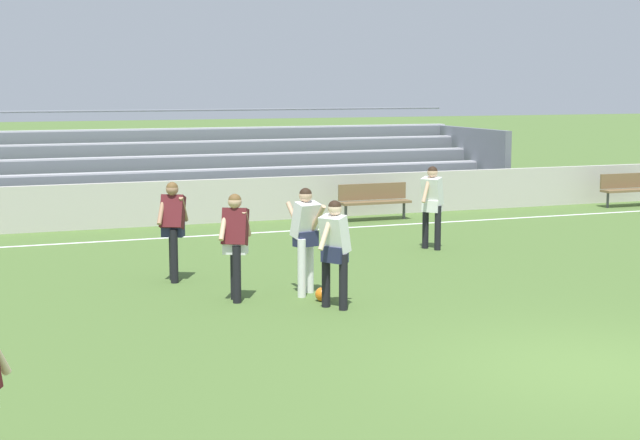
{
  "coord_description": "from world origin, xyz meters",
  "views": [
    {
      "loc": [
        -6.93,
        -9.17,
        3.33
      ],
      "look_at": [
        -0.97,
        6.53,
        0.96
      ],
      "focal_mm": 54.33,
      "sensor_mm": 36.0,
      "label": 1
    }
  ],
  "objects_px": {
    "bench_centre_sideline": "(630,186)",
    "player_white_wide_right": "(306,231)",
    "player_white_wide_left": "(432,200)",
    "player_dark_deep_cover": "(235,238)",
    "player_white_overlapping": "(335,245)",
    "bench_far_right": "(374,198)",
    "bleacher_stand": "(154,168)",
    "soccer_ball": "(322,294)",
    "player_dark_challenging": "(173,222)"
  },
  "relations": [
    {
      "from": "bench_far_right",
      "to": "player_white_wide_right",
      "type": "bearing_deg",
      "value": -121.15
    },
    {
      "from": "player_white_overlapping",
      "to": "player_white_wide_left",
      "type": "xyz_separation_m",
      "value": [
        3.77,
        4.16,
        0.04
      ]
    },
    {
      "from": "bleacher_stand",
      "to": "player_dark_challenging",
      "type": "xyz_separation_m",
      "value": [
        -1.61,
        -9.83,
        -0.07
      ]
    },
    {
      "from": "bleacher_stand",
      "to": "player_dark_challenging",
      "type": "distance_m",
      "value": 9.96
    },
    {
      "from": "bench_centre_sideline",
      "to": "soccer_ball",
      "type": "bearing_deg",
      "value": -146.69
    },
    {
      "from": "player_dark_challenging",
      "to": "bleacher_stand",
      "type": "bearing_deg",
      "value": 80.67
    },
    {
      "from": "bench_far_right",
      "to": "player_white_wide_right",
      "type": "height_order",
      "value": "player_white_wide_right"
    },
    {
      "from": "soccer_ball",
      "to": "player_dark_deep_cover",
      "type": "bearing_deg",
      "value": 158.99
    },
    {
      "from": "bench_centre_sideline",
      "to": "player_dark_deep_cover",
      "type": "xyz_separation_m",
      "value": [
        -13.29,
        -7.43,
        0.45
      ]
    },
    {
      "from": "soccer_ball",
      "to": "player_dark_challenging",
      "type": "bearing_deg",
      "value": 128.29
    },
    {
      "from": "bench_centre_sideline",
      "to": "bench_far_right",
      "type": "height_order",
      "value": "same"
    },
    {
      "from": "bleacher_stand",
      "to": "player_dark_deep_cover",
      "type": "relative_size",
      "value": 11.66
    },
    {
      "from": "soccer_ball",
      "to": "bench_far_right",
      "type": "bearing_deg",
      "value": 61.0
    },
    {
      "from": "bleacher_stand",
      "to": "bench_centre_sideline",
      "type": "distance_m",
      "value": 12.96
    },
    {
      "from": "player_white_wide_right",
      "to": "soccer_ball",
      "type": "height_order",
      "value": "player_white_wide_right"
    },
    {
      "from": "bleacher_stand",
      "to": "player_dark_deep_cover",
      "type": "distance_m",
      "value": 11.7
    },
    {
      "from": "player_white_overlapping",
      "to": "player_dark_challenging",
      "type": "height_order",
      "value": "player_dark_challenging"
    },
    {
      "from": "bench_centre_sideline",
      "to": "player_white_wide_left",
      "type": "distance_m",
      "value": 9.33
    },
    {
      "from": "player_white_wide_left",
      "to": "player_dark_deep_cover",
      "type": "distance_m",
      "value": 5.92
    },
    {
      "from": "player_white_wide_left",
      "to": "player_dark_deep_cover",
      "type": "bearing_deg",
      "value": -147.76
    },
    {
      "from": "bleacher_stand",
      "to": "player_white_overlapping",
      "type": "relative_size",
      "value": 11.96
    },
    {
      "from": "bleacher_stand",
      "to": "player_white_wide_left",
      "type": "distance_m",
      "value": 9.37
    },
    {
      "from": "bench_centre_sideline",
      "to": "player_white_wide_right",
      "type": "distance_m",
      "value": 14.21
    },
    {
      "from": "soccer_ball",
      "to": "player_white_overlapping",
      "type": "bearing_deg",
      "value": -90.11
    },
    {
      "from": "player_white_wide_right",
      "to": "player_white_overlapping",
      "type": "bearing_deg",
      "value": -85.55
    },
    {
      "from": "bench_far_right",
      "to": "soccer_ball",
      "type": "bearing_deg",
      "value": -119.0
    },
    {
      "from": "bench_far_right",
      "to": "soccer_ball",
      "type": "height_order",
      "value": "bench_far_right"
    },
    {
      "from": "bench_centre_sideline",
      "to": "player_white_wide_right",
      "type": "xyz_separation_m",
      "value": [
        -12.12,
        -7.39,
        0.48
      ]
    },
    {
      "from": "bleacher_stand",
      "to": "bench_centre_sideline",
      "type": "height_order",
      "value": "bleacher_stand"
    },
    {
      "from": "player_white_overlapping",
      "to": "player_dark_deep_cover",
      "type": "bearing_deg",
      "value": 141.26
    },
    {
      "from": "bench_far_right",
      "to": "player_white_wide_left",
      "type": "distance_m",
      "value": 4.34
    },
    {
      "from": "bleacher_stand",
      "to": "player_dark_deep_cover",
      "type": "height_order",
      "value": "bleacher_stand"
    },
    {
      "from": "player_dark_challenging",
      "to": "soccer_ball",
      "type": "distance_m",
      "value": 3.07
    },
    {
      "from": "player_white_wide_right",
      "to": "player_dark_deep_cover",
      "type": "relative_size",
      "value": 1.02
    },
    {
      "from": "bench_centre_sideline",
      "to": "player_white_wide_left",
      "type": "bearing_deg",
      "value": -152.7
    },
    {
      "from": "player_dark_deep_cover",
      "to": "player_white_overlapping",
      "type": "bearing_deg",
      "value": -38.74
    },
    {
      "from": "player_dark_deep_cover",
      "to": "player_dark_challenging",
      "type": "distance_m",
      "value": 1.91
    },
    {
      "from": "bench_far_right",
      "to": "soccer_ball",
      "type": "relative_size",
      "value": 8.18
    },
    {
      "from": "player_dark_deep_cover",
      "to": "player_white_wide_right",
      "type": "bearing_deg",
      "value": 2.06
    },
    {
      "from": "bench_centre_sideline",
      "to": "player_dark_challenging",
      "type": "relative_size",
      "value": 1.06
    },
    {
      "from": "bleacher_stand",
      "to": "bench_centre_sideline",
      "type": "bearing_deg",
      "value": -19.01
    },
    {
      "from": "bench_far_right",
      "to": "player_white_overlapping",
      "type": "relative_size",
      "value": 1.1
    },
    {
      "from": "player_dark_deep_cover",
      "to": "player_dark_challenging",
      "type": "xyz_separation_m",
      "value": [
        -0.57,
        1.83,
        0.02
      ]
    },
    {
      "from": "player_white_overlapping",
      "to": "bench_far_right",
      "type": "bearing_deg",
      "value": 62.51
    },
    {
      "from": "player_dark_challenging",
      "to": "player_dark_deep_cover",
      "type": "bearing_deg",
      "value": -72.56
    },
    {
      "from": "player_white_wide_left",
      "to": "bench_far_right",
      "type": "bearing_deg",
      "value": 81.73
    },
    {
      "from": "bench_centre_sideline",
      "to": "player_dark_challenging",
      "type": "xyz_separation_m",
      "value": [
        -13.86,
        -5.61,
        0.47
      ]
    },
    {
      "from": "player_white_wide_right",
      "to": "player_white_overlapping",
      "type": "distance_m",
      "value": 1.05
    },
    {
      "from": "bleacher_stand",
      "to": "soccer_ball",
      "type": "xyz_separation_m",
      "value": [
        0.2,
        -12.13,
        -0.97
      ]
    },
    {
      "from": "player_white_wide_left",
      "to": "player_dark_challenging",
      "type": "bearing_deg",
      "value": -166.55
    }
  ]
}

